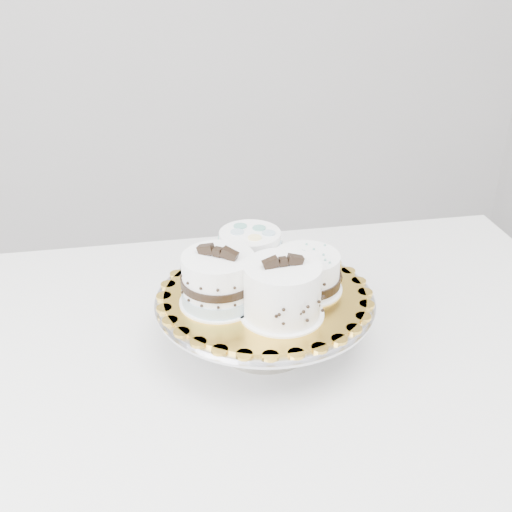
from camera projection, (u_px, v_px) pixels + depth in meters
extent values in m
cube|color=silver|center=(249.00, 361.00, 1.00)|extent=(1.27, 0.90, 0.04)
cube|color=silver|center=(448.00, 371.00, 1.58)|extent=(0.05, 0.05, 0.71)
cylinder|color=gray|center=(265.00, 341.00, 1.01)|extent=(0.15, 0.15, 0.01)
cylinder|color=gray|center=(265.00, 323.00, 0.99)|extent=(0.10, 0.10, 0.08)
cylinder|color=silver|center=(265.00, 298.00, 0.97)|extent=(0.32, 0.32, 0.01)
cylinder|color=silver|center=(265.00, 300.00, 0.97)|extent=(0.33, 0.33, 0.00)
cylinder|color=#C38A29|center=(265.00, 294.00, 0.97)|extent=(0.35, 0.35, 0.00)
cylinder|color=white|center=(282.00, 313.00, 0.91)|extent=(0.12, 0.12, 0.00)
cylinder|color=white|center=(282.00, 290.00, 0.90)|extent=(0.11, 0.11, 0.08)
cylinder|color=white|center=(219.00, 301.00, 0.94)|extent=(0.12, 0.12, 0.00)
cylinder|color=white|center=(219.00, 279.00, 0.92)|extent=(0.15, 0.15, 0.07)
cylinder|color=#9EB9C7|center=(219.00, 295.00, 0.94)|extent=(0.11, 0.11, 0.02)
cylinder|color=black|center=(219.00, 280.00, 0.93)|extent=(0.11, 0.11, 0.01)
cylinder|color=white|center=(250.00, 271.00, 1.02)|extent=(0.11, 0.11, 0.00)
cylinder|color=white|center=(250.00, 252.00, 1.01)|extent=(0.13, 0.13, 0.07)
cylinder|color=white|center=(305.00, 288.00, 0.98)|extent=(0.11, 0.11, 0.00)
cylinder|color=white|center=(306.00, 271.00, 0.96)|extent=(0.11, 0.11, 0.06)
cylinder|color=black|center=(305.00, 279.00, 0.97)|extent=(0.11, 0.11, 0.01)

